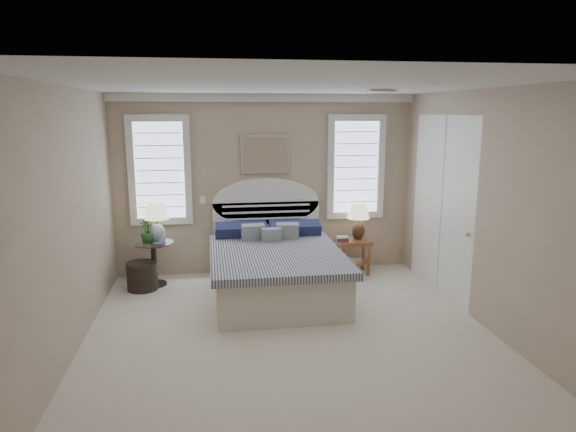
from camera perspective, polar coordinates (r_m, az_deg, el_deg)
The scene contains 21 objects.
floor at distance 5.78m, azimuth 0.42°, elevation -13.45°, with size 4.50×5.00×0.01m, color beige.
ceiling at distance 5.25m, azimuth 0.46°, elevation 14.36°, with size 4.50×5.00×0.01m, color silver.
wall_back at distance 7.80m, azimuth -2.52°, elevation 3.47°, with size 4.50×0.02×2.70m, color tan.
wall_left at distance 5.47m, azimuth -23.52°, elevation -0.95°, with size 0.02×5.00×2.70m, color tan.
wall_right at distance 6.12m, azimuth 21.70°, elevation 0.44°, with size 0.02×5.00×2.70m, color tan.
crown_molding at distance 7.68m, azimuth -2.57°, elevation 13.00°, with size 4.50×0.08×0.12m, color white.
hvac_vent at distance 6.32m, azimuth 10.36°, elevation 13.52°, with size 0.30×0.20×0.02m, color #B2B2B2.
switch_plate at distance 7.77m, azimuth -9.48°, elevation 1.80°, with size 0.08×0.01×0.12m, color white.
window_left at distance 7.73m, azimuth -14.06°, elevation 4.94°, with size 0.90×0.06×1.60m, color silver.
window_right at distance 8.02m, azimuth 7.52°, elevation 5.41°, with size 0.90×0.06×1.60m, color silver.
painting at distance 7.70m, azimuth -2.52°, elevation 6.90°, with size 0.74×0.04×0.58m, color silver.
closet_door at distance 7.18m, azimuth 16.68°, elevation 1.09°, with size 0.02×1.80×2.40m, color white.
bed at distance 6.99m, azimuth -1.50°, elevation -5.57°, with size 1.72×2.28×1.47m.
side_table_left at distance 7.55m, azimuth -14.65°, elevation -4.65°, with size 0.56×0.56×0.63m.
nightstand_right at distance 7.90m, azimuth 7.26°, elevation -3.64°, with size 0.50×0.40×0.53m.
floor_pot at distance 7.47m, azimuth -15.88°, elevation -6.43°, with size 0.42×0.42×0.39m, color black.
lamp_left at distance 7.45m, azimuth -14.38°, elevation -0.17°, with size 0.45×0.45×0.57m.
lamp_right at distance 7.85m, azimuth 7.81°, elevation -0.12°, with size 0.36×0.36×0.56m.
potted_plant at distance 7.47m, azimuth -15.36°, elevation -1.52°, with size 0.20×0.20×0.36m, color #286528.
books_left at distance 7.26m, azimuth -14.14°, elevation -3.10°, with size 0.17×0.14×0.04m.
books_right at distance 7.75m, azimuth 6.06°, elevation -2.55°, with size 0.20×0.16×0.07m.
Camera 1 is at (-0.84, -5.17, 2.44)m, focal length 32.00 mm.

